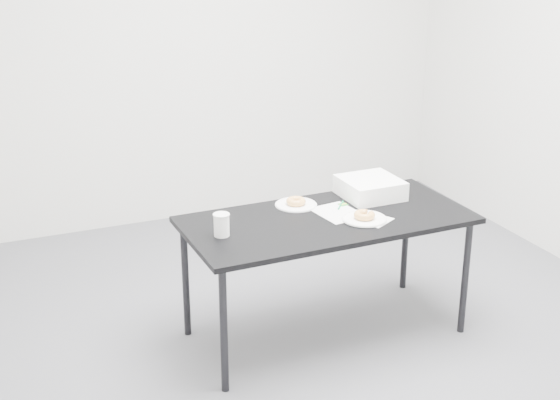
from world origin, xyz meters
name	(u,v)px	position (x,y,z in m)	size (l,w,h in m)	color
floor	(303,340)	(0.00, 0.00, 0.00)	(4.00, 4.00, 0.00)	#545459
wall_back	(185,34)	(0.00, 2.00, 1.35)	(4.00, 0.02, 2.70)	silver
table	(327,227)	(0.14, 0.03, 0.62)	(1.49, 0.72, 0.67)	black
scorecard	(338,213)	(0.22, 0.06, 0.68)	(0.21, 0.26, 0.00)	white
logo_patch	(343,204)	(0.30, 0.16, 0.68)	(0.04, 0.04, 0.00)	green
pen	(341,205)	(0.28, 0.15, 0.68)	(0.01, 0.01, 0.12)	#0C854A
napkin	(373,220)	(0.34, -0.10, 0.68)	(0.16, 0.16, 0.00)	white
plate_near	(364,219)	(0.30, -0.08, 0.68)	(0.23, 0.23, 0.01)	white
donut_near	(364,215)	(0.30, -0.08, 0.70)	(0.11, 0.11, 0.04)	#E39148
plate_far	(296,205)	(0.06, 0.25, 0.68)	(0.22, 0.22, 0.01)	white
donut_far	(296,201)	(0.06, 0.25, 0.70)	(0.11, 0.11, 0.04)	#E39148
coffee_cup	(222,225)	(-0.44, 0.01, 0.73)	(0.08, 0.08, 0.11)	white
cup_lid	(367,198)	(0.46, 0.19, 0.68)	(0.08, 0.08, 0.01)	white
bakery_box	(370,188)	(0.50, 0.22, 0.73)	(0.31, 0.31, 0.10)	white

